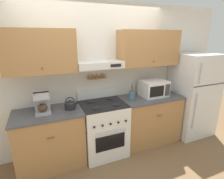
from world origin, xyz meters
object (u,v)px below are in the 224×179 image
(microwave, at_px, (154,88))
(utensil_crock, at_px, (132,95))
(stove_range, at_px, (103,128))
(refrigerator, at_px, (193,95))
(coffee_maker, at_px, (42,103))
(tea_kettle, at_px, (70,105))

(microwave, xyz_separation_m, utensil_crock, (-0.47, -0.02, -0.06))
(stove_range, height_order, utensil_crock, utensil_crock)
(refrigerator, xyz_separation_m, microwave, (-0.93, 0.07, 0.23))
(microwave, bearing_deg, utensil_crock, -177.84)
(stove_range, relative_size, coffee_maker, 3.60)
(stove_range, xyz_separation_m, refrigerator, (1.96, -0.04, 0.37))
(stove_range, xyz_separation_m, coffee_maker, (-0.93, 0.05, 0.60))
(stove_range, xyz_separation_m, utensil_crock, (0.55, 0.02, 0.53))
(refrigerator, distance_m, coffee_maker, 2.90)
(utensil_crock, bearing_deg, coffee_maker, 178.99)
(refrigerator, bearing_deg, coffee_maker, 178.35)
(tea_kettle, bearing_deg, refrigerator, -1.31)
(tea_kettle, distance_m, coffee_maker, 0.41)
(stove_range, xyz_separation_m, tea_kettle, (-0.53, 0.02, 0.52))
(coffee_maker, xyz_separation_m, microwave, (1.95, -0.01, -0.00))
(microwave, bearing_deg, coffee_maker, 179.75)
(stove_range, height_order, tea_kettle, tea_kettle)
(stove_range, bearing_deg, utensil_crock, 2.10)
(refrigerator, relative_size, tea_kettle, 7.83)
(microwave, bearing_deg, stove_range, -177.88)
(stove_range, distance_m, utensil_crock, 0.76)
(refrigerator, distance_m, tea_kettle, 2.49)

